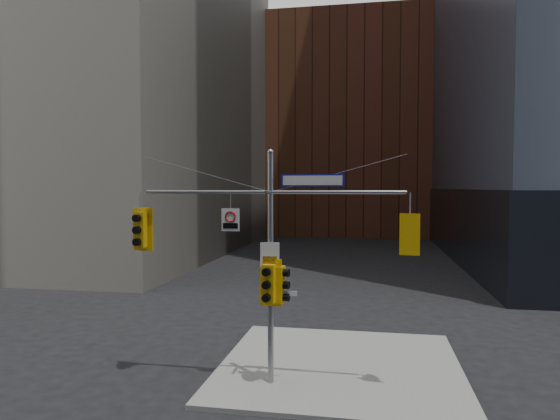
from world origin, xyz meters
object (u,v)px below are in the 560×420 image
(traffic_light_west_arm, at_px, (140,230))
(traffic_light_pole_front, at_px, (269,284))
(regulatory_sign_arm, at_px, (230,219))
(traffic_light_east_arm, at_px, (410,234))
(traffic_light_pole_side, at_px, (281,285))
(street_sign_blade, at_px, (312,180))
(signal_assembly, at_px, (271,244))

(traffic_light_west_arm, height_order, traffic_light_pole_front, traffic_light_west_arm)
(regulatory_sign_arm, bearing_deg, traffic_light_east_arm, -1.82)
(traffic_light_west_arm, relative_size, traffic_light_east_arm, 1.17)
(traffic_light_pole_side, distance_m, street_sign_blade, 3.30)
(street_sign_blade, bearing_deg, traffic_light_pole_side, -178.07)
(signal_assembly, height_order, traffic_light_pole_side, signal_assembly)
(traffic_light_east_arm, bearing_deg, traffic_light_pole_front, 9.13)
(traffic_light_pole_side, bearing_deg, traffic_light_west_arm, 100.45)
(signal_assembly, relative_size, traffic_light_pole_side, 7.09)
(traffic_light_pole_front, height_order, regulatory_sign_arm, regulatory_sign_arm)
(traffic_light_west_arm, height_order, traffic_light_east_arm, traffic_light_west_arm)
(traffic_light_east_arm, relative_size, street_sign_blade, 0.63)
(traffic_light_east_arm, distance_m, traffic_light_pole_side, 4.10)
(signal_assembly, distance_m, street_sign_blade, 2.31)
(traffic_light_pole_front, bearing_deg, regulatory_sign_arm, 176.11)
(traffic_light_west_arm, relative_size, traffic_light_pole_front, 0.98)
(traffic_light_pole_front, distance_m, street_sign_blade, 3.35)
(traffic_light_pole_front, distance_m, regulatory_sign_arm, 2.30)
(traffic_light_west_arm, bearing_deg, traffic_light_pole_side, 3.89)
(traffic_light_east_arm, height_order, regulatory_sign_arm, regulatory_sign_arm)
(traffic_light_west_arm, bearing_deg, street_sign_blade, 3.98)
(traffic_light_east_arm, xyz_separation_m, traffic_light_pole_front, (-4.10, -0.27, -1.54))
(signal_assembly, xyz_separation_m, traffic_light_west_arm, (-4.24, 0.01, 0.38))
(traffic_light_pole_side, xyz_separation_m, street_sign_blade, (0.94, 0.01, 3.16))
(traffic_light_east_arm, bearing_deg, traffic_light_pole_side, 5.44)
(traffic_light_pole_side, xyz_separation_m, regulatory_sign_arm, (-1.58, -0.02, 1.98))
(traffic_light_pole_front, xyz_separation_m, regulatory_sign_arm, (-1.25, 0.25, 1.91))
(traffic_light_pole_front, height_order, street_sign_blade, street_sign_blade)
(traffic_light_pole_front, bearing_deg, traffic_light_west_arm, -176.56)
(traffic_light_west_arm, height_order, street_sign_blade, street_sign_blade)
(signal_assembly, bearing_deg, traffic_light_pole_side, -0.30)
(traffic_light_west_arm, bearing_deg, signal_assembly, 3.90)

